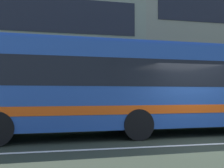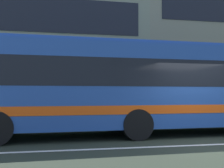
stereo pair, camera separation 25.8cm
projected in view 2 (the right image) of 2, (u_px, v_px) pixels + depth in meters
name	position (u px, v px, depth m)	size (l,w,h in m)	color
ground_plane	(212.00, 145.00, 7.93)	(160.00, 160.00, 0.00)	#2A3225
lane_centre_line	(212.00, 145.00, 7.93)	(60.00, 0.16, 0.01)	silver
hedge_row_far	(125.00, 114.00, 13.54)	(20.28, 1.10, 0.98)	#2B651A
apartment_block_left	(4.00, 42.00, 21.10)	(20.42, 9.88, 11.07)	gray
transit_bus	(147.00, 85.00, 10.03)	(12.07, 2.90, 3.28)	#224892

